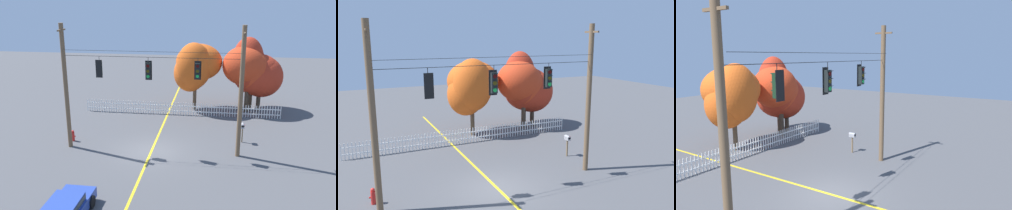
# 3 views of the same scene
# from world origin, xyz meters

# --- Properties ---
(ground) EXTENTS (80.00, 80.00, 0.00)m
(ground) POSITION_xyz_m (0.00, 0.00, 0.00)
(ground) COLOR #4C4C4F
(lane_centerline_stripe) EXTENTS (0.16, 36.00, 0.01)m
(lane_centerline_stripe) POSITION_xyz_m (0.00, 0.00, 0.00)
(lane_centerline_stripe) COLOR gold
(lane_centerline_stripe) RESTS_ON ground
(signal_support_span) EXTENTS (11.82, 1.10, 8.50)m
(signal_support_span) POSITION_xyz_m (0.00, -0.00, 4.32)
(signal_support_span) COLOR brown
(signal_support_span) RESTS_ON ground
(traffic_signal_northbound_secondary) EXTENTS (0.43, 0.38, 1.39)m
(traffic_signal_northbound_secondary) POSITION_xyz_m (-3.36, -0.01, 5.63)
(traffic_signal_northbound_secondary) COLOR black
(traffic_signal_northbound_primary) EXTENTS (0.43, 0.38, 1.50)m
(traffic_signal_northbound_primary) POSITION_xyz_m (-0.14, 0.01, 5.56)
(traffic_signal_northbound_primary) COLOR black
(traffic_signal_westbound_side) EXTENTS (0.43, 0.38, 1.38)m
(traffic_signal_westbound_side) POSITION_xyz_m (3.01, 0.01, 5.65)
(traffic_signal_westbound_side) COLOR black
(white_picket_fence) EXTENTS (17.10, 0.06, 1.11)m
(white_picket_fence) POSITION_xyz_m (1.17, 8.00, 0.56)
(white_picket_fence) COLOR white
(white_picket_fence) RESTS_ON ground
(autumn_maple_near_fence) EXTENTS (4.33, 4.18, 6.20)m
(autumn_maple_near_fence) POSITION_xyz_m (2.24, 9.91, 4.03)
(autumn_maple_near_fence) COLOR brown
(autumn_maple_near_fence) RESTS_ON ground
(autumn_maple_mid) EXTENTS (4.14, 3.40, 5.88)m
(autumn_maple_mid) POSITION_xyz_m (6.81, 9.97, 3.96)
(autumn_maple_mid) COLOR #473828
(autumn_maple_mid) RESTS_ON ground
(autumn_oak_far_east) EXTENTS (4.35, 3.92, 6.63)m
(autumn_oak_far_east) POSITION_xyz_m (7.34, 10.47, 3.58)
(autumn_oak_far_east) COLOR brown
(autumn_oak_far_east) RESTS_ON ground
(autumn_maple_far_west) EXTENTS (4.01, 3.71, 5.14)m
(autumn_maple_far_west) POSITION_xyz_m (8.06, 10.57, 3.25)
(autumn_maple_far_west) COLOR #473828
(autumn_maple_far_west) RESTS_ON ground
(fire_hydrant) EXTENTS (0.38, 0.22, 0.81)m
(fire_hydrant) POSITION_xyz_m (-5.97, 1.00, 0.40)
(fire_hydrant) COLOR red
(fire_hydrant) RESTS_ON ground
(roadside_mailbox) EXTENTS (0.25, 0.44, 1.43)m
(roadside_mailbox) POSITION_xyz_m (6.18, 2.41, 1.16)
(roadside_mailbox) COLOR brown
(roadside_mailbox) RESTS_ON ground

